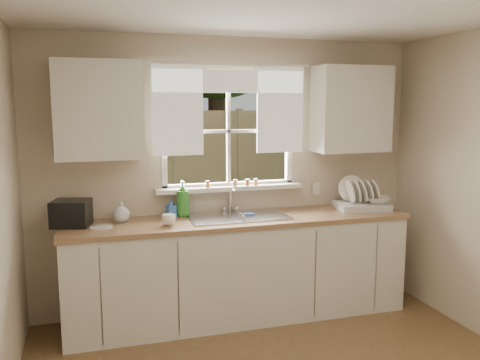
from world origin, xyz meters
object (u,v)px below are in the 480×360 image
object	(u,v)px
soap_bottle_a	(183,199)
cup	(169,220)
black_appliance	(71,213)
dish_rack	(361,201)

from	to	relation	value
soap_bottle_a	cup	distance (m)	0.36
cup	black_appliance	size ratio (longest dim) A/B	0.39
dish_rack	soap_bottle_a	distance (m)	1.69
soap_bottle_a	cup	xyz separation A→B (m)	(-0.17, -0.30, -0.11)
cup	soap_bottle_a	bearing A→B (deg)	61.30
dish_rack	black_appliance	bearing A→B (deg)	178.11
cup	black_appliance	distance (m)	0.80
black_appliance	soap_bottle_a	bearing A→B (deg)	20.63
dish_rack	cup	distance (m)	1.86
dish_rack	cup	world-z (taller)	dish_rack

